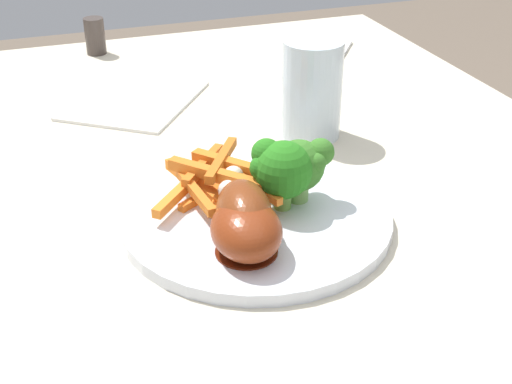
% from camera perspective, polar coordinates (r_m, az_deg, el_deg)
% --- Properties ---
extents(dining_table, '(1.13, 0.80, 0.70)m').
position_cam_1_polar(dining_table, '(0.72, 0.23, -7.64)').
color(dining_table, beige).
rests_on(dining_table, ground_plane).
extents(dinner_plate, '(0.25, 0.25, 0.01)m').
position_cam_1_polar(dinner_plate, '(0.63, -0.00, -2.04)').
color(dinner_plate, silver).
rests_on(dinner_plate, dining_table).
extents(broccoli_floret_front, '(0.06, 0.06, 0.07)m').
position_cam_1_polar(broccoli_floret_front, '(0.62, 2.04, 2.14)').
color(broccoli_floret_front, '#79AD48').
rests_on(broccoli_floret_front, dinner_plate).
extents(broccoli_floret_middle, '(0.05, 0.06, 0.06)m').
position_cam_1_polar(broccoli_floret_middle, '(0.63, 3.80, 2.30)').
color(broccoli_floret_middle, '#85B95D').
rests_on(broccoli_floret_middle, dinner_plate).
extents(carrot_fries_pile, '(0.14, 0.12, 0.03)m').
position_cam_1_polar(carrot_fries_pile, '(0.65, -3.62, 1.10)').
color(carrot_fries_pile, orange).
rests_on(carrot_fries_pile, dinner_plate).
extents(chicken_drumstick_near, '(0.12, 0.07, 0.04)m').
position_cam_1_polar(chicken_drumstick_near, '(0.57, -0.89, -3.02)').
color(chicken_drumstick_near, '#581B0B').
rests_on(chicken_drumstick_near, dinner_plate).
extents(chicken_drumstick_far, '(0.13, 0.06, 0.05)m').
position_cam_1_polar(chicken_drumstick_far, '(0.58, -1.04, -1.64)').
color(chicken_drumstick_far, '#521E0C').
rests_on(chicken_drumstick_far, dinner_plate).
extents(fork, '(0.16, 0.12, 0.00)m').
position_cam_1_polar(fork, '(1.04, 6.71, 10.76)').
color(fork, silver).
rests_on(fork, dining_table).
extents(water_glass, '(0.07, 0.07, 0.11)m').
position_cam_1_polar(water_glass, '(0.78, 4.63, 8.46)').
color(water_glass, silver).
rests_on(water_glass, dining_table).
extents(napkin, '(0.22, 0.21, 0.00)m').
position_cam_1_polar(napkin, '(0.91, -10.00, 7.47)').
color(napkin, white).
rests_on(napkin, dining_table).
extents(pepper_shaker, '(0.03, 0.03, 0.05)m').
position_cam_1_polar(pepper_shaker, '(1.09, -13.17, 12.45)').
color(pepper_shaker, '#423833').
rests_on(pepper_shaker, dining_table).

